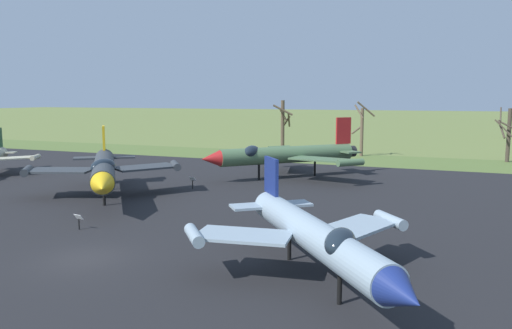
{
  "coord_description": "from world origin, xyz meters",
  "views": [
    {
      "loc": [
        16.62,
        -18.76,
        7.84
      ],
      "look_at": [
        2.65,
        15.87,
        2.84
      ],
      "focal_mm": 35.15,
      "sensor_mm": 36.0,
      "label": 1
    }
  ],
  "objects_px": {
    "jet_fighter_front_right": "(314,235)",
    "jet_fighter_rear_center": "(104,169)",
    "jet_fighter_rear_left": "(285,154)",
    "info_placard_rear_center": "(79,220)",
    "info_placard_rear_left": "(192,182)"
  },
  "relations": [
    {
      "from": "jet_fighter_front_right",
      "to": "jet_fighter_rear_center",
      "type": "relative_size",
      "value": 0.84
    },
    {
      "from": "jet_fighter_front_right",
      "to": "jet_fighter_rear_left",
      "type": "xyz_separation_m",
      "value": [
        -9.99,
        25.84,
        0.28
      ]
    },
    {
      "from": "jet_fighter_rear_left",
      "to": "jet_fighter_rear_center",
      "type": "bearing_deg",
      "value": -123.76
    },
    {
      "from": "jet_fighter_front_right",
      "to": "info_placard_rear_center",
      "type": "xyz_separation_m",
      "value": [
        -15.19,
        2.96,
        -1.47
      ]
    },
    {
      "from": "info_placard_rear_center",
      "to": "jet_fighter_rear_left",
      "type": "height_order",
      "value": "jet_fighter_rear_left"
    },
    {
      "from": "jet_fighter_front_right",
      "to": "jet_fighter_rear_center",
      "type": "bearing_deg",
      "value": 150.74
    },
    {
      "from": "jet_fighter_rear_center",
      "to": "jet_fighter_rear_left",
      "type": "height_order",
      "value": "jet_fighter_rear_left"
    },
    {
      "from": "jet_fighter_front_right",
      "to": "info_placard_rear_left",
      "type": "height_order",
      "value": "jet_fighter_front_right"
    },
    {
      "from": "jet_fighter_front_right",
      "to": "info_placard_rear_left",
      "type": "distance_m",
      "value": 23.2
    },
    {
      "from": "jet_fighter_rear_left",
      "to": "info_placard_rear_left",
      "type": "bearing_deg",
      "value": -122.49
    },
    {
      "from": "info_placard_rear_center",
      "to": "jet_fighter_rear_left",
      "type": "bearing_deg",
      "value": 77.18
    },
    {
      "from": "jet_fighter_rear_center",
      "to": "info_placard_rear_left",
      "type": "xyz_separation_m",
      "value": [
        4.36,
        6.12,
        -1.71
      ]
    },
    {
      "from": "jet_fighter_rear_left",
      "to": "info_placard_rear_left",
      "type": "xyz_separation_m",
      "value": [
        -5.49,
        -8.61,
        -1.7
      ]
    },
    {
      "from": "jet_fighter_rear_center",
      "to": "jet_fighter_rear_left",
      "type": "bearing_deg",
      "value": 56.24
    },
    {
      "from": "jet_fighter_front_right",
      "to": "jet_fighter_rear_left",
      "type": "bearing_deg",
      "value": 111.13
    }
  ]
}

